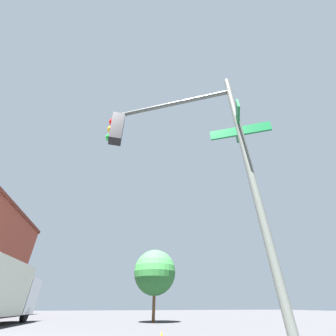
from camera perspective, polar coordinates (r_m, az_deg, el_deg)
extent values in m
cylinder|color=#474C47|center=(3.57, 22.41, -3.88)|extent=(0.12, 0.12, 5.43)
cylinder|color=#474C47|center=(5.09, 0.88, 17.12)|extent=(1.36, 2.37, 0.09)
cube|color=black|center=(5.13, -13.88, 10.48)|extent=(0.28, 0.28, 0.80)
sphere|color=red|center=(5.37, -14.97, 12.05)|extent=(0.18, 0.18, 0.18)
sphere|color=orange|center=(5.19, -15.37, 10.11)|extent=(0.18, 0.18, 0.18)
sphere|color=green|center=(5.03, -15.79, 8.04)|extent=(0.18, 0.18, 0.18)
cube|color=#0F5128|center=(4.21, 19.11, 9.58)|extent=(0.57, 0.98, 0.20)
cube|color=#0F5128|center=(4.36, 18.57, 11.70)|extent=(0.89, 0.52, 0.20)
cube|color=silver|center=(23.27, -36.16, -26.48)|extent=(2.33, 2.62, 2.53)
cube|color=#19232D|center=(24.28, -34.82, -25.70)|extent=(0.19, 2.14, 1.11)
cube|color=black|center=(24.25, -36.21, -29.33)|extent=(0.28, 2.39, 0.30)
cylinder|color=black|center=(22.69, -34.71, -30.24)|extent=(1.01, 0.35, 1.00)
cylinder|color=#4C331E|center=(19.58, -3.94, -33.47)|extent=(0.24, 0.24, 2.25)
sphere|color=#235B28|center=(19.72, -3.65, -26.64)|extent=(3.49, 3.49, 3.49)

